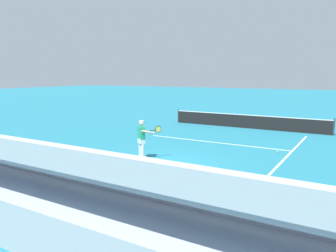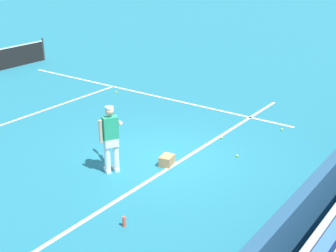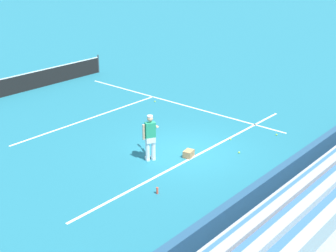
% 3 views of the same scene
% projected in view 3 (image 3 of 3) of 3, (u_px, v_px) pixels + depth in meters
% --- Properties ---
extents(ground_plane, '(160.00, 160.00, 0.00)m').
position_uv_depth(ground_plane, '(186.00, 152.00, 17.62)').
color(ground_plane, '#1E6B7F').
extents(court_baseline_white, '(12.00, 0.10, 0.01)m').
position_uv_depth(court_baseline_white, '(197.00, 155.00, 17.31)').
color(court_baseline_white, white).
rests_on(court_baseline_white, ground).
extents(court_sideline_white, '(0.10, 12.00, 0.01)m').
position_uv_depth(court_sideline_white, '(175.00, 103.00, 22.94)').
color(court_sideline_white, white).
rests_on(court_sideline_white, ground).
extents(court_service_line_white, '(8.22, 0.10, 0.01)m').
position_uv_depth(court_service_line_white, '(91.00, 118.00, 20.97)').
color(court_service_line_white, white).
rests_on(court_service_line_white, ground).
extents(back_wall_sponsor_board, '(22.67, 0.25, 1.10)m').
position_uv_depth(back_wall_sponsor_board, '(293.00, 173.00, 14.79)').
color(back_wall_sponsor_board, navy).
rests_on(back_wall_sponsor_board, ground).
extents(tennis_player, '(0.91, 0.87, 1.71)m').
position_uv_depth(tennis_player, '(150.00, 137.00, 16.64)').
color(tennis_player, silver).
rests_on(tennis_player, ground).
extents(ball_box_cardboard, '(0.45, 0.38, 0.26)m').
position_uv_depth(ball_box_cardboard, '(189.00, 154.00, 17.13)').
color(ball_box_cardboard, '#A87F51').
rests_on(ball_box_cardboard, ground).
extents(tennis_ball_by_box, '(0.07, 0.07, 0.07)m').
position_uv_depth(tennis_ball_by_box, '(230.00, 139.00, 18.65)').
color(tennis_ball_by_box, '#CCE533').
rests_on(tennis_ball_by_box, ground).
extents(tennis_ball_on_baseline, '(0.07, 0.07, 0.07)m').
position_uv_depth(tennis_ball_on_baseline, '(239.00, 152.00, 17.47)').
color(tennis_ball_on_baseline, '#CCE533').
rests_on(tennis_ball_on_baseline, ground).
extents(tennis_ball_near_player, '(0.07, 0.07, 0.07)m').
position_uv_depth(tennis_ball_near_player, '(277.00, 135.00, 19.09)').
color(tennis_ball_near_player, '#CCE533').
rests_on(tennis_ball_near_player, ground).
extents(tennis_ball_toward_net, '(0.07, 0.07, 0.07)m').
position_uv_depth(tennis_ball_toward_net, '(155.00, 101.00, 23.06)').
color(tennis_ball_toward_net, '#CCE533').
rests_on(tennis_ball_toward_net, ground).
extents(water_bottle, '(0.07, 0.07, 0.22)m').
position_uv_depth(water_bottle, '(157.00, 191.00, 14.63)').
color(water_bottle, '#EA4C33').
rests_on(water_bottle, ground).
extents(tennis_net, '(11.09, 0.09, 1.07)m').
position_uv_depth(tennis_net, '(18.00, 84.00, 24.28)').
color(tennis_net, '#33383D').
rests_on(tennis_net, ground).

